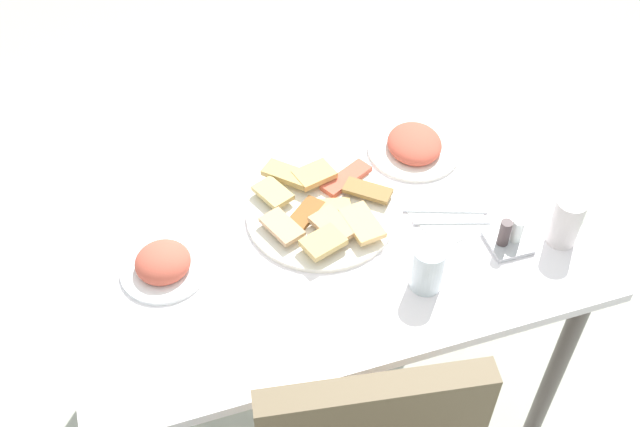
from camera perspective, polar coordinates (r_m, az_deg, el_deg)
ground_plane at (r=2.31m, az=-0.04°, el=-12.91°), size 6.00×6.00×0.00m
dining_table at (r=1.80m, az=-0.04°, el=-2.74°), size 1.16×0.78×0.71m
pide_platter at (r=1.76m, az=0.09°, el=0.28°), size 0.35×0.36×0.05m
salad_plate_greens at (r=1.68m, az=-11.70°, el=-3.75°), size 0.19×0.19×0.07m
salad_plate_rice at (r=1.93m, az=7.08°, el=5.10°), size 0.24×0.24×0.06m
soda_can at (r=1.76m, az=18.03°, el=-0.58°), size 0.09×0.09×0.12m
drinking_glass at (r=1.61m, az=8.11°, el=-4.07°), size 0.07×0.07×0.11m
paper_napkin at (r=1.79m, az=9.62°, el=-0.24°), size 0.18×0.18×0.00m
fork at (r=1.80m, az=9.40°, el=0.24°), size 0.19×0.08×0.00m
spoon at (r=1.78m, az=9.87°, el=-0.56°), size 0.18×0.07×0.00m
condiment_caddy at (r=1.74m, az=14.04°, el=-1.78°), size 0.09×0.09×0.08m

